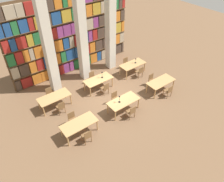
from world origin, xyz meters
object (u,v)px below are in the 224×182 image
(pillar_center, at_px, (82,38))
(chair_2, at_px, (131,111))
(pillar_left, at_px, (48,48))
(desk_lamp_0, at_px, (119,98))
(reading_table_2, at_px, (161,82))
(reading_table_0, at_px, (79,124))
(desk_lamp_1, at_px, (102,74))
(pillar_right, at_px, (110,29))
(chair_5, at_px, (152,80))
(chair_7, at_px, (50,94))
(desk_lamp_2, at_px, (136,60))
(reading_table_1, at_px, (123,102))
(reading_table_3, at_px, (54,98))
(chair_6, at_px, (61,107))
(reading_table_4, at_px, (98,80))
(reading_table_5, at_px, (133,65))
(chair_3, at_px, (115,98))
(chair_1, at_px, (73,119))
(chair_4, at_px, (169,91))
(chair_9, at_px, (93,78))
(chair_11, at_px, (126,63))
(chair_8, at_px, (105,88))
(chair_0, at_px, (87,136))

(pillar_center, height_order, chair_2, pillar_center)
(pillar_left, relative_size, desk_lamp_0, 12.72)
(reading_table_2, bearing_deg, reading_table_0, 179.86)
(reading_table_0, bearing_deg, desk_lamp_1, 38.40)
(pillar_right, relative_size, reading_table_2, 3.18)
(chair_5, bearing_deg, reading_table_0, 6.76)
(pillar_center, distance_m, chair_5, 5.34)
(chair_7, bearing_deg, desk_lamp_2, 172.85)
(reading_table_1, bearing_deg, desk_lamp_0, 170.26)
(reading_table_1, xyz_separation_m, reading_table_3, (-3.02, 2.72, 0.00))
(reading_table_2, xyz_separation_m, chair_6, (-6.10, 1.99, -0.20))
(reading_table_1, bearing_deg, pillar_center, 89.13)
(reading_table_4, height_order, reading_table_5, same)
(pillar_left, relative_size, chair_6, 6.85)
(chair_3, distance_m, reading_table_2, 3.22)
(chair_1, bearing_deg, reading_table_5, -162.12)
(chair_7, bearing_deg, chair_1, 91.40)
(reading_table_4, bearing_deg, chair_7, 164.61)
(pillar_right, bearing_deg, chair_2, -114.83)
(chair_1, distance_m, chair_4, 6.17)
(pillar_right, xyz_separation_m, reading_table_3, (-5.35, -1.63, -2.32))
(chair_9, bearing_deg, reading_table_3, 11.33)
(reading_table_2, xyz_separation_m, reading_table_4, (-3.07, 2.61, 0.00))
(pillar_left, height_order, reading_table_4, pillar_left)
(chair_3, xyz_separation_m, chair_11, (3.11, 2.67, 0.00))
(reading_table_0, bearing_deg, chair_2, -14.32)
(pillar_left, distance_m, chair_8, 4.19)
(chair_8, relative_size, chair_9, 1.00)
(reading_table_2, relative_size, reading_table_3, 1.00)
(desk_lamp_1, height_order, reading_table_5, desk_lamp_1)
(chair_3, xyz_separation_m, chair_7, (-2.97, 2.72, 0.00))
(chair_7, bearing_deg, reading_table_4, 164.61)
(chair_5, xyz_separation_m, chair_7, (-6.06, 2.72, 0.00))
(pillar_center, distance_m, chair_7, 4.06)
(reading_table_1, distance_m, chair_7, 4.57)
(chair_8, height_order, reading_table_5, chair_8)
(chair_4, xyz_separation_m, desk_lamp_1, (-2.72, 3.34, 0.59))
(reading_table_5, bearing_deg, reading_table_0, -156.07)
(reading_table_1, distance_m, chair_2, 0.75)
(reading_table_5, height_order, chair_11, chair_11)
(chair_9, bearing_deg, chair_1, 40.97)
(reading_table_1, distance_m, reading_table_2, 3.11)
(reading_table_4, relative_size, desk_lamp_1, 4.18)
(reading_table_0, height_order, chair_9, chair_9)
(chair_0, distance_m, chair_9, 5.03)
(chair_4, relative_size, reading_table_4, 0.46)
(reading_table_1, height_order, chair_5, chair_5)
(chair_0, xyz_separation_m, reading_table_5, (5.97, 3.38, 0.20))
(chair_1, distance_m, desk_lamp_1, 3.82)
(chair_5, bearing_deg, chair_4, 90.00)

